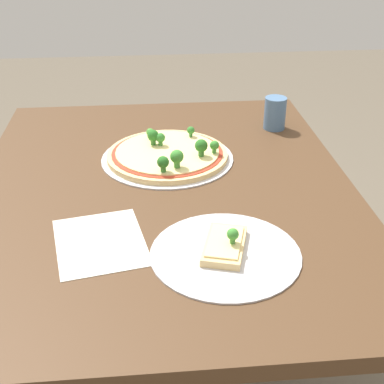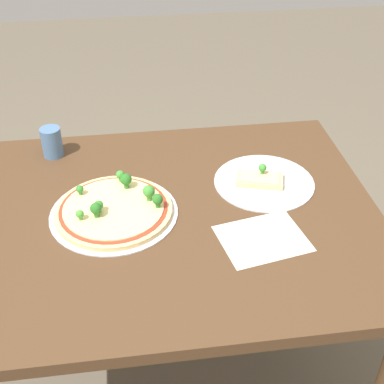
# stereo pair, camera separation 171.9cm
# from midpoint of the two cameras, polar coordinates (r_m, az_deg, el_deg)

# --- Properties ---
(ground_plane) EXTENTS (8.00, 8.00, 0.00)m
(ground_plane) POSITION_cam_midpoint_polar(r_m,az_deg,el_deg) (1.71, -25.05, -32.01)
(ground_plane) COLOR brown
(dining_table) EXTENTS (1.19, 0.94, 0.72)m
(dining_table) POSITION_cam_midpoint_polar(r_m,az_deg,el_deg) (1.19, -33.15, -19.26)
(dining_table) COLOR #4C331E
(dining_table) RESTS_ON ground_plane
(pizza_tray_whole) EXTENTS (0.36, 0.36, 0.07)m
(pizza_tray_whole) POSITION_cam_midpoint_polar(r_m,az_deg,el_deg) (1.20, -41.04, -14.88)
(pizza_tray_whole) COLOR silver
(pizza_tray_whole) RESTS_ON dining_table
(pizza_tray_slice) EXTENTS (0.30, 0.30, 0.06)m
(pizza_tray_slice) POSITION_cam_midpoint_polar(r_m,az_deg,el_deg) (1.08, -18.39, -12.09)
(pizza_tray_slice) COLOR silver
(pizza_tray_slice) RESTS_ON dining_table
(drinking_cup) EXTENTS (0.07, 0.07, 0.10)m
(drinking_cup) POSITION_cam_midpoint_polar(r_m,az_deg,el_deg) (1.49, -42.09, -3.83)
(drinking_cup) COLOR #4C7099
(drinking_cup) RESTS_ON dining_table
(paper_menu) EXTENTS (0.25, 0.22, 0.00)m
(paper_menu) POSITION_cam_midpoint_polar(r_m,az_deg,el_deg) (0.95, -24.32, -23.68)
(paper_menu) COLOR silver
(paper_menu) RESTS_ON dining_table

